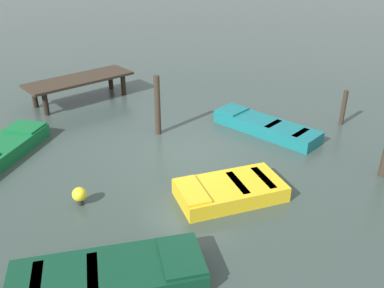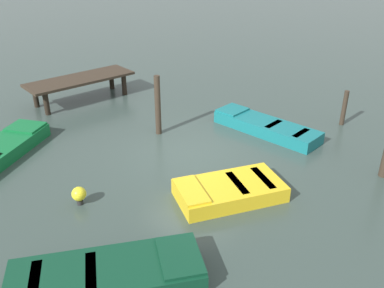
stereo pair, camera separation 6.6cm
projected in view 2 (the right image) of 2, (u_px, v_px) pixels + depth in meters
ground_plane at (192, 154)px, 12.70m from camera, size 80.00×80.00×0.00m
dock_segment at (80, 81)px, 16.50m from camera, size 4.23×1.50×0.95m
rowboat_yellow at (229, 190)px, 10.50m from camera, size 2.99×2.27×0.46m
rowboat_teal at (265, 126)px, 14.04m from camera, size 1.49×3.82×0.46m
rowboat_dark_green at (108, 276)px, 7.86m from camera, size 3.85×2.84×0.46m
mooring_piling_mid_left at (344, 108)px, 14.43m from camera, size 0.16×0.16×1.25m
mooring_piling_far_left at (158, 105)px, 13.60m from camera, size 0.20×0.20×2.02m
marker_buoy at (79, 194)px, 10.21m from camera, size 0.36×0.36×0.48m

